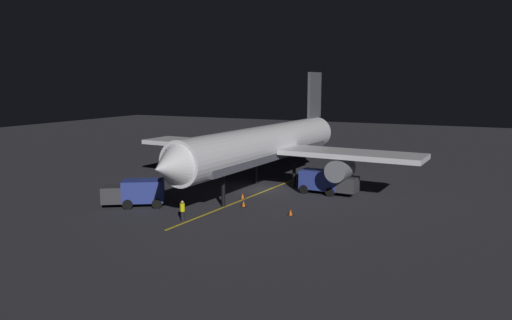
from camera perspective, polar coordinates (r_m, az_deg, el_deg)
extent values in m
cube|color=#2C2C32|center=(51.68, 0.96, -3.63)|extent=(180.00, 180.00, 0.20)
cube|color=gold|center=(48.15, -1.03, -4.45)|extent=(2.08, 24.54, 0.01)
cylinder|color=white|center=(50.82, 0.98, 1.83)|extent=(5.59, 28.97, 3.86)
cube|color=#4C4C56|center=(50.97, 0.97, 0.65)|extent=(5.14, 24.65, 0.70)
cone|color=white|center=(37.97, -10.17, -0.78)|extent=(3.97, 3.31, 3.79)
cone|color=white|center=(65.41, 7.67, 3.37)|extent=(3.75, 4.84, 3.48)
cube|color=#4C4C56|center=(62.57, 6.84, 7.52)|extent=(0.58, 3.62, 5.69)
cube|color=white|center=(48.74, 11.09, 0.67)|extent=(14.27, 5.63, 0.50)
cylinder|color=slate|center=(48.06, 9.80, -1.10)|extent=(2.29, 3.32, 2.10)
cube|color=white|center=(56.79, -6.31, 1.96)|extent=(14.27, 5.63, 0.50)
cylinder|color=slate|center=(55.61, -6.41, 0.35)|extent=(2.29, 3.32, 2.10)
cylinder|color=black|center=(44.68, -3.84, -3.61)|extent=(0.38, 0.38, 2.93)
cylinder|color=black|center=(52.50, 4.46, -1.71)|extent=(0.38, 0.38, 2.93)
cylinder|color=black|center=(54.56, 0.03, -1.27)|extent=(0.38, 0.38, 2.93)
cube|color=navy|center=(45.89, -13.02, -3.51)|extent=(4.24, 3.73, 1.99)
cube|color=#38383D|center=(46.35, -16.38, -3.84)|extent=(2.58, 2.64, 1.50)
cylinder|color=black|center=(46.28, -14.56, -4.73)|extent=(1.98, 2.44, 0.90)
cylinder|color=black|center=(45.97, -11.37, -4.71)|extent=(1.98, 2.44, 0.90)
cube|color=navy|center=(50.41, 7.53, -2.28)|extent=(4.10, 2.28, 1.91)
cube|color=#38383D|center=(49.52, 10.67, -2.81)|extent=(1.89, 2.08, 1.50)
cylinder|color=black|center=(50.14, 9.01, -3.49)|extent=(1.01, 2.35, 0.90)
cylinder|color=black|center=(51.10, 6.04, -3.19)|extent=(1.01, 2.35, 0.90)
cylinder|color=black|center=(40.60, -8.56, -6.51)|extent=(0.32, 0.32, 0.85)
cylinder|color=yellow|center=(40.41, -8.58, -5.49)|extent=(0.40, 0.40, 0.65)
sphere|color=tan|center=(40.30, -8.60, -4.87)|extent=(0.24, 0.24, 0.24)
cone|color=#EA590F|center=(42.02, 4.05, -6.11)|extent=(0.36, 0.36, 0.55)
cube|color=black|center=(42.08, 4.05, -6.45)|extent=(0.50, 0.50, 0.03)
cone|color=#EA590F|center=(44.83, -1.46, -5.12)|extent=(0.36, 0.36, 0.55)
cube|color=black|center=(44.89, -1.46, -5.44)|extent=(0.50, 0.50, 0.03)
cone|color=#EA590F|center=(47.84, -1.58, -4.21)|extent=(0.36, 0.36, 0.55)
cube|color=black|center=(47.90, -1.57, -4.51)|extent=(0.50, 0.50, 0.03)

